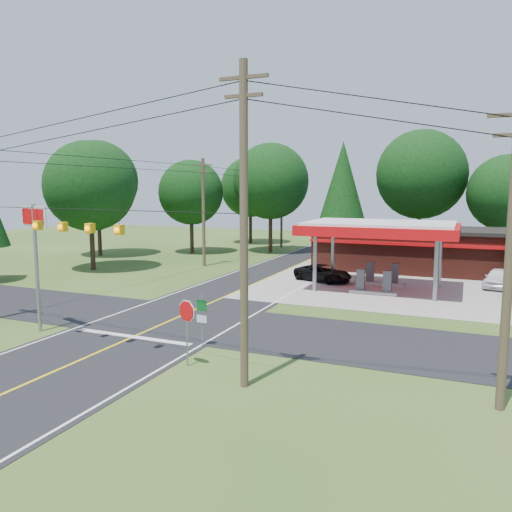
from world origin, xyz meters
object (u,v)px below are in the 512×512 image
at_px(suv_car, 323,273).
at_px(sedan_car, 499,278).
at_px(octagonal_stop_sign, 187,316).
at_px(gas_canopy, 380,230).
at_px(big_stop_sign, 35,239).

height_order(suv_car, sedan_car, sedan_car).
bearing_deg(octagonal_stop_sign, gas_canopy, 76.69).
relative_size(suv_car, octagonal_stop_sign, 1.68).
bearing_deg(sedan_car, suv_car, -156.00).
relative_size(gas_canopy, octagonal_stop_sign, 3.82).
xyz_separation_m(gas_canopy, octagonal_stop_sign, (-4.50, -19.01, -2.18)).
height_order(gas_canopy, sedan_car, gas_canopy).
xyz_separation_m(suv_car, octagonal_stop_sign, (0.00, -20.51, 1.44)).
relative_size(gas_canopy, big_stop_sign, 1.65).
bearing_deg(sedan_car, octagonal_stop_sign, -105.82).
height_order(gas_canopy, suv_car, gas_canopy).
relative_size(suv_car, big_stop_sign, 0.72).
distance_m(suv_car, big_stop_sign, 21.70).
height_order(big_stop_sign, octagonal_stop_sign, big_stop_sign).
height_order(suv_car, big_stop_sign, big_stop_sign).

